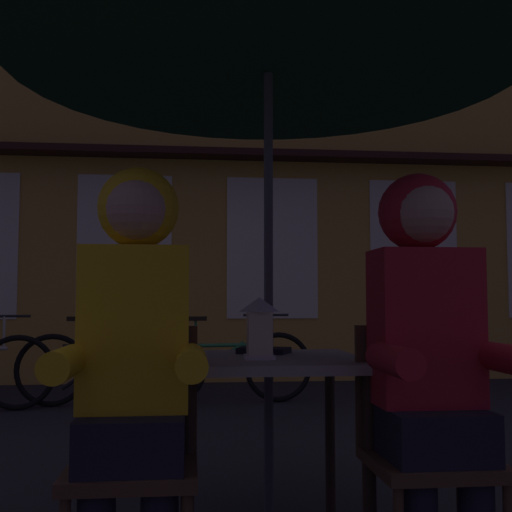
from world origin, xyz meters
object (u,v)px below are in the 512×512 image
object	(u,v)px
cafe_table	(269,383)
lantern	(259,326)
chair_left	(135,446)
bicycle_second	(109,367)
bicycle_third	(225,366)
book	(264,350)
person_left_hooded	(135,336)
chair_right	(423,440)
patio_umbrella	(268,28)
person_right_hooded	(428,334)

from	to	relation	value
cafe_table	lantern	bearing A→B (deg)	-115.58
chair_left	bicycle_second	world-z (taller)	chair_left
bicycle_third	book	distance (m)	3.38
bicycle_second	cafe_table	bearing A→B (deg)	-73.52
lantern	book	size ratio (longest dim) A/B	1.16
person_left_hooded	cafe_table	bearing A→B (deg)	41.57
chair_right	bicycle_third	xyz separation A→B (m)	(-0.46, 3.88, -0.14)
patio_umbrella	chair_left	world-z (taller)	patio_umbrella
person_right_hooded	cafe_table	bearing A→B (deg)	138.43
cafe_table	book	world-z (taller)	book
lantern	person_left_hooded	xyz separation A→B (m)	(-0.43, -0.33, -0.01)
lantern	person_left_hooded	distance (m)	0.54
person_left_hooded	book	world-z (taller)	person_left_hooded
chair_left	person_right_hooded	distance (m)	1.03
cafe_table	person_left_hooded	bearing A→B (deg)	-138.43
chair_left	cafe_table	bearing A→B (deg)	37.55
person_left_hooded	bicycle_second	bearing A→B (deg)	98.18
cafe_table	chair_right	world-z (taller)	chair_right
person_left_hooded	book	bearing A→B (deg)	50.46
cafe_table	person_right_hooded	xyz separation A→B (m)	(0.48, -0.43, 0.21)
cafe_table	bicycle_second	world-z (taller)	bicycle_second
bicycle_third	book	size ratio (longest dim) A/B	8.37
cafe_table	book	xyz separation A→B (m)	(0.00, 0.16, 0.11)
lantern	bicycle_third	bearing A→B (deg)	88.87
bicycle_second	book	size ratio (longest dim) A/B	8.39
person_left_hooded	person_right_hooded	world-z (taller)	same
patio_umbrella	person_left_hooded	size ratio (longest dim) A/B	1.65
person_left_hooded	bicycle_third	bearing A→B (deg)	82.70
bicycle_second	bicycle_third	world-z (taller)	same
person_right_hooded	bicycle_third	distance (m)	4.00
chair_left	person_right_hooded	bearing A→B (deg)	-3.39
cafe_table	chair_left	xyz separation A→B (m)	(-0.48, -0.37, -0.15)
person_right_hooded	bicycle_third	xyz separation A→B (m)	(-0.46, 3.94, -0.50)
cafe_table	patio_umbrella	xyz separation A→B (m)	(0.00, 0.00, 1.42)
person_left_hooded	person_right_hooded	distance (m)	0.96
cafe_table	person_right_hooded	distance (m)	0.67
patio_umbrella	bicycle_third	size ratio (longest dim) A/B	1.38
lantern	chair_right	xyz separation A→B (m)	(0.53, -0.27, -0.37)
book	patio_umbrella	bearing A→B (deg)	-66.07
cafe_table	bicycle_third	size ratio (longest dim) A/B	0.44
bicycle_third	bicycle_second	bearing A→B (deg)	177.58
bicycle_second	bicycle_third	xyz separation A→B (m)	(1.08, -0.05, 0.00)
bicycle_second	chair_left	bearing A→B (deg)	-81.71
patio_umbrella	bicycle_third	world-z (taller)	patio_umbrella
patio_umbrella	bicycle_second	distance (m)	4.09
patio_umbrella	bicycle_second	size ratio (longest dim) A/B	1.38
person_left_hooded	bicycle_second	world-z (taller)	person_left_hooded
chair_left	bicycle_third	world-z (taller)	chair_left
person_right_hooded	bicycle_second	bearing A→B (deg)	111.04
patio_umbrella	bicycle_third	xyz separation A→B (m)	(0.02, 3.51, -1.71)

